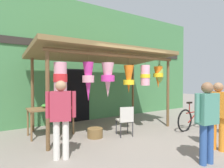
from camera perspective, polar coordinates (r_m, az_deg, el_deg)
ground_plane at (r=5.55m, az=6.78°, el=-15.41°), size 30.00×30.00×0.00m
shop_facade at (r=7.57m, az=-6.21°, el=6.60°), size 11.42×0.29×4.59m
market_stall_canopy at (r=5.77m, az=-1.63°, el=6.53°), size 4.49×2.38×2.55m
display_table at (r=5.66m, az=-18.39°, el=-7.86°), size 1.24×0.68×0.79m
flower_heap_on_table at (r=5.68m, az=-17.76°, el=-6.22°), size 0.62×0.43×0.13m
folding_chair at (r=5.30m, az=4.15°, el=-10.58°), size 0.49×0.49×0.84m
wicker_basket_by_table at (r=5.30m, az=-5.26°, el=-14.79°), size 0.43×0.43×0.25m
parked_bicycle at (r=6.67m, az=24.09°, el=-9.58°), size 1.75×0.44×0.92m
vendor_in_orange at (r=4.84m, az=29.90°, el=-7.15°), size 0.28×0.59×1.54m
shopper_by_bananas at (r=3.95m, az=27.26°, el=-8.85°), size 0.59×0.28×1.55m
passerby_at_right at (r=3.87m, az=-15.49°, el=-8.69°), size 0.55×0.36×1.58m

